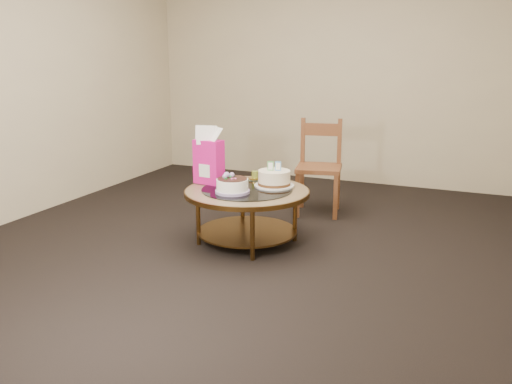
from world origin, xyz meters
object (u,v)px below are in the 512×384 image
at_px(cream_cake, 274,179).
at_px(gift_bag, 209,156).
at_px(dining_chair, 319,166).
at_px(coffee_table, 247,199).
at_px(decorated_cake, 232,186).

bearing_deg(cream_cake, gift_bag, 173.57).
distance_m(gift_bag, dining_chair, 1.24).
height_order(coffee_table, decorated_cake, decorated_cake).
xyz_separation_m(cream_cake, gift_bag, (-0.54, -0.12, 0.17)).
relative_size(coffee_table, decorated_cake, 3.72).
bearing_deg(gift_bag, coffee_table, -1.36).
bearing_deg(coffee_table, decorated_cake, -112.36).
height_order(decorated_cake, dining_chair, dining_chair).
distance_m(cream_cake, gift_bag, 0.58).
bearing_deg(gift_bag, dining_chair, 65.56).
bearing_deg(cream_cake, decorated_cake, -143.50).
height_order(decorated_cake, cream_cake, cream_cake).
bearing_deg(cream_cake, dining_chair, 65.03).
xyz_separation_m(decorated_cake, gift_bag, (-0.32, 0.21, 0.18)).
distance_m(decorated_cake, gift_bag, 0.42).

